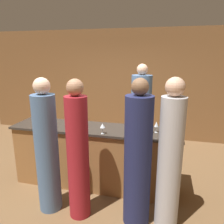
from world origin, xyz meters
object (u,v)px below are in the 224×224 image
(bartender, at_px, (140,123))
(ice_bucket, at_px, (135,123))
(guest_2, at_px, (47,151))
(guest_3, at_px, (170,161))
(wine_bottle_1, at_px, (142,127))
(wine_bottle_0, at_px, (167,123))
(guest_1, at_px, (78,155))
(guest_0, at_px, (138,160))

(bartender, xyz_separation_m, ice_bucket, (-0.02, -0.59, 0.18))
(guest_2, xyz_separation_m, guest_3, (1.62, 0.04, 0.03))
(guest_2, xyz_separation_m, wine_bottle_1, (1.22, 0.62, 0.24))
(ice_bucket, bearing_deg, wine_bottle_0, 8.99)
(bartender, height_order, wine_bottle_0, bartender)
(bartender, xyz_separation_m, guest_1, (-0.64, -1.44, -0.04))
(bartender, bearing_deg, wine_bottle_1, 97.79)
(bartender, height_order, wine_bottle_1, bartender)
(guest_1, distance_m, ice_bucket, 1.08)
(guest_0, height_order, guest_3, guest_3)
(guest_3, height_order, ice_bucket, guest_3)
(wine_bottle_0, xyz_separation_m, wine_bottle_1, (-0.36, -0.28, -0.00))
(wine_bottle_0, bearing_deg, guest_2, -150.33)
(guest_0, relative_size, guest_2, 1.01)
(bartender, xyz_separation_m, guest_0, (0.13, -1.38, -0.05))
(guest_1, bearing_deg, guest_3, 3.47)
(bartender, xyz_separation_m, guest_3, (0.51, -1.37, -0.02))
(guest_3, bearing_deg, guest_1, -176.53)
(guest_0, xyz_separation_m, guest_3, (0.39, 0.01, 0.03))
(bartender, height_order, ice_bucket, bartender)
(guest_1, distance_m, guest_2, 0.47)
(guest_2, distance_m, wine_bottle_1, 1.39)
(bartender, distance_m, wine_bottle_0, 0.72)
(guest_3, bearing_deg, wine_bottle_0, 92.94)
(guest_0, height_order, guest_1, guest_0)
(ice_bucket, bearing_deg, wine_bottle_1, -57.96)
(bartender, distance_m, guest_3, 1.46)
(guest_3, relative_size, wine_bottle_1, 7.02)
(guest_0, xyz_separation_m, wine_bottle_0, (0.34, 0.87, 0.24))
(guest_3, relative_size, ice_bucket, 10.25)
(bartender, relative_size, guest_1, 1.07)
(guest_3, relative_size, wine_bottle_0, 7.34)
(guest_1, bearing_deg, guest_2, 176.73)
(guest_3, bearing_deg, wine_bottle_1, 125.33)
(guest_2, height_order, wine_bottle_0, guest_2)
(wine_bottle_0, bearing_deg, guest_3, -87.06)
(wine_bottle_1, bearing_deg, ice_bucket, 122.04)
(wine_bottle_1, bearing_deg, wine_bottle_0, 38.04)
(guest_1, relative_size, guest_2, 1.00)
(guest_2, height_order, wine_bottle_1, guest_2)
(guest_3, height_order, wine_bottle_1, guest_3)
(guest_1, xyz_separation_m, ice_bucket, (0.62, 0.85, 0.22))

